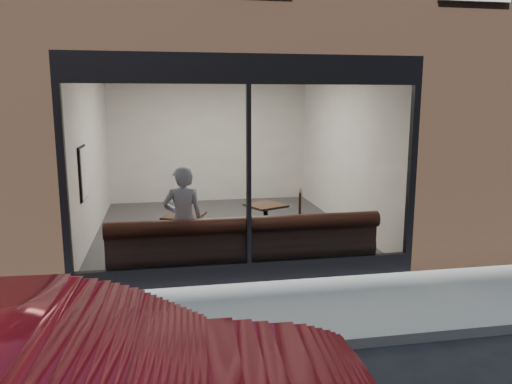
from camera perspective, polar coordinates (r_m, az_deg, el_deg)
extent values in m
plane|color=black|center=(5.49, 3.01, -17.73)|extent=(120.00, 120.00, 0.00)
cube|color=gray|center=(6.37, 0.84, -13.50)|extent=(40.00, 2.00, 0.01)
cube|color=gray|center=(5.42, 3.15, -17.42)|extent=(40.00, 0.10, 0.12)
cube|color=brown|center=(13.00, -22.18, 5.38)|extent=(2.50, 12.00, 3.20)
cube|color=brown|center=(13.65, 10.57, 6.19)|extent=(2.50, 12.00, 3.20)
cube|color=brown|center=(15.77, -6.42, 6.87)|extent=(5.00, 6.00, 3.20)
plane|color=#2D2D30|center=(10.10, -3.67, -4.26)|extent=(6.00, 6.00, 0.00)
plane|color=white|center=(9.78, -3.90, 14.00)|extent=(6.00, 6.00, 0.00)
plane|color=silver|center=(12.78, -5.40, 6.03)|extent=(5.00, 0.00, 5.00)
plane|color=silver|center=(9.84, -18.38, 4.19)|extent=(0.00, 6.00, 6.00)
plane|color=silver|center=(10.41, 10.01, 4.89)|extent=(0.00, 6.00, 6.00)
cube|color=black|center=(7.27, -0.82, -9.14)|extent=(5.00, 0.10, 0.30)
cube|color=black|center=(6.85, -0.88, 13.90)|extent=(5.00, 0.10, 0.40)
cube|color=black|center=(6.92, -0.85, 1.83)|extent=(0.06, 0.10, 2.50)
plane|color=white|center=(6.89, -0.80, 1.79)|extent=(4.80, 0.00, 4.80)
cube|color=#321812|center=(7.62, -1.33, -7.61)|extent=(4.00, 0.55, 0.45)
imported|color=#A8BDDF|center=(7.54, -8.32, -3.23)|extent=(0.60, 0.40, 1.64)
cube|color=black|center=(8.19, -8.25, -2.68)|extent=(0.78, 0.78, 0.04)
cube|color=black|center=(8.87, 1.11, -1.55)|extent=(0.79, 0.79, 0.04)
cube|color=black|center=(9.05, -9.56, -4.70)|extent=(0.39, 0.39, 0.04)
cube|color=black|center=(9.35, 3.86, -4.08)|extent=(0.53, 0.53, 0.04)
cube|color=white|center=(8.69, -19.05, 2.08)|extent=(0.02, 0.62, 0.83)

